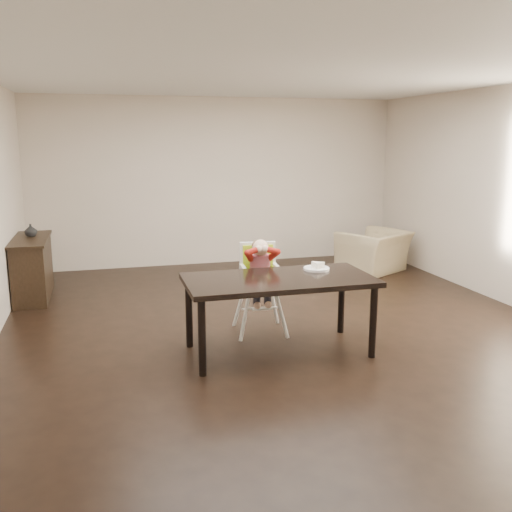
{
  "coord_description": "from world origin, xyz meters",
  "views": [
    {
      "loc": [
        -1.88,
        -5.7,
        2.07
      ],
      "look_at": [
        -0.38,
        -0.24,
        0.88
      ],
      "focal_mm": 40.0,
      "sensor_mm": 36.0,
      "label": 1
    }
  ],
  "objects_px": {
    "high_chair": "(260,267)",
    "armchair": "(374,245)",
    "dining_table": "(279,286)",
    "sideboard": "(33,268)"
  },
  "relations": [
    {
      "from": "dining_table",
      "to": "armchair",
      "type": "distance_m",
      "value": 3.8
    },
    {
      "from": "high_chair",
      "to": "armchair",
      "type": "distance_m",
      "value": 3.36
    },
    {
      "from": "armchair",
      "to": "high_chair",
      "type": "bearing_deg",
      "value": 13.46
    },
    {
      "from": "dining_table",
      "to": "sideboard",
      "type": "height_order",
      "value": "sideboard"
    },
    {
      "from": "dining_table",
      "to": "high_chair",
      "type": "xyz_separation_m",
      "value": [
        -0.02,
        0.64,
        0.05
      ]
    },
    {
      "from": "dining_table",
      "to": "high_chair",
      "type": "relative_size",
      "value": 1.77
    },
    {
      "from": "armchair",
      "to": "sideboard",
      "type": "distance_m",
      "value": 4.98
    },
    {
      "from": "high_chair",
      "to": "sideboard",
      "type": "relative_size",
      "value": 0.81
    },
    {
      "from": "high_chair",
      "to": "dining_table",
      "type": "bearing_deg",
      "value": -83.55
    },
    {
      "from": "high_chair",
      "to": "armchair",
      "type": "relative_size",
      "value": 1.04
    }
  ]
}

